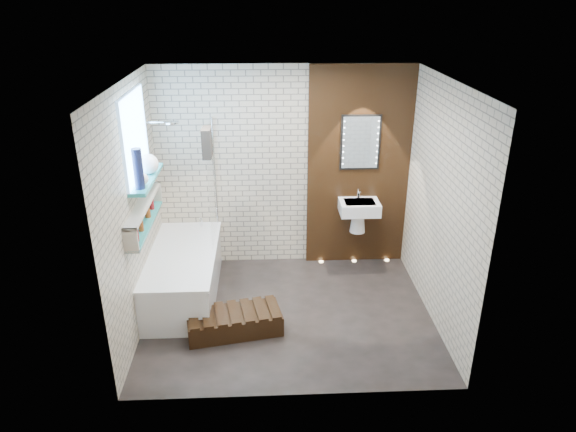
{
  "coord_description": "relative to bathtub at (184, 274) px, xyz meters",
  "views": [
    {
      "loc": [
        -0.24,
        -5.01,
        3.42
      ],
      "look_at": [
        0.0,
        0.15,
        1.15
      ],
      "focal_mm": 32.64,
      "sensor_mm": 36.0,
      "label": 1
    }
  ],
  "objects": [
    {
      "name": "bathtub",
      "position": [
        0.0,
        0.0,
        0.0
      ],
      "size": [
        0.79,
        1.74,
        0.7
      ],
      "color": "white",
      "rests_on": "ground"
    },
    {
      "name": "washbasin",
      "position": [
        2.17,
        0.62,
        0.5
      ],
      "size": [
        0.5,
        0.36,
        0.58
      ],
      "color": "white",
      "rests_on": "walnut_panel"
    },
    {
      "name": "ground",
      "position": [
        1.22,
        -0.45,
        -0.29
      ],
      "size": [
        3.2,
        3.2,
        0.0
      ],
      "primitive_type": "plane",
      "color": "black",
      "rests_on": "ground"
    },
    {
      "name": "sill_vases",
      "position": [
        -0.28,
        -0.15,
        1.39
      ],
      "size": [
        0.22,
        0.62,
        0.42
      ],
      "color": "white",
      "rests_on": "clerestory_window"
    },
    {
      "name": "niche_bottles",
      "position": [
        -0.31,
        -0.35,
        0.87
      ],
      "size": [
        0.06,
        0.88,
        0.14
      ],
      "color": "#954117",
      "rests_on": "display_niche"
    },
    {
      "name": "walnut_step",
      "position": [
        0.62,
        -0.75,
        -0.18
      ],
      "size": [
        1.06,
        0.62,
        0.22
      ],
      "primitive_type": "cube",
      "rotation": [
        0.0,
        0.0,
        0.19
      ],
      "color": "black",
      "rests_on": "ground"
    },
    {
      "name": "walnut_panel",
      "position": [
        2.17,
        0.82,
        1.01
      ],
      "size": [
        1.3,
        0.06,
        2.6
      ],
      "primitive_type": "cube",
      "color": "black",
      "rests_on": "ground"
    },
    {
      "name": "room_shell",
      "position": [
        1.22,
        -0.45,
        1.01
      ],
      "size": [
        3.24,
        3.2,
        2.6
      ],
      "color": "#BAAD94",
      "rests_on": "ground"
    },
    {
      "name": "display_niche",
      "position": [
        -0.31,
        -0.3,
        0.91
      ],
      "size": [
        0.14,
        1.3,
        0.26
      ],
      "color": "teal",
      "rests_on": "room_shell"
    },
    {
      "name": "floor_uplights",
      "position": [
        2.17,
        0.75,
        -0.29
      ],
      "size": [
        0.96,
        0.06,
        0.01
      ],
      "color": "#FFD899",
      "rests_on": "ground"
    },
    {
      "name": "clerestory_window",
      "position": [
        -0.34,
        -0.1,
        1.61
      ],
      "size": [
        0.18,
        1.0,
        0.94
      ],
      "color": "#7FADE0",
      "rests_on": "room_shell"
    },
    {
      "name": "towel",
      "position": [
        0.35,
        0.15,
        1.56
      ],
      "size": [
        0.1,
        0.25,
        0.33
      ],
      "primitive_type": "cube",
      "color": "black",
      "rests_on": "bath_screen"
    },
    {
      "name": "led_mirror",
      "position": [
        2.17,
        0.78,
        1.36
      ],
      "size": [
        0.5,
        0.02,
        0.7
      ],
      "color": "black",
      "rests_on": "walnut_panel"
    },
    {
      "name": "shower_head",
      "position": [
        -0.08,
        0.5,
        1.71
      ],
      "size": [
        0.18,
        0.18,
        0.02
      ],
      "primitive_type": "cylinder",
      "color": "silver",
      "rests_on": "room_shell"
    },
    {
      "name": "bath_screen",
      "position": [
        0.35,
        0.44,
        0.99
      ],
      "size": [
        0.01,
        0.78,
        1.4
      ],
      "primitive_type": "cube",
      "color": "white",
      "rests_on": "bathtub"
    }
  ]
}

